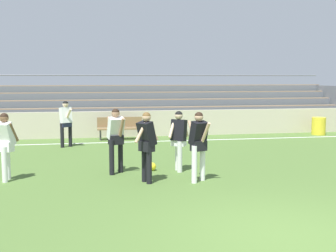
{
  "coord_description": "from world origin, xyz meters",
  "views": [
    {
      "loc": [
        -3.03,
        -6.22,
        2.49
      ],
      "look_at": [
        -0.63,
        6.78,
        1.01
      ],
      "focal_mm": 46.6,
      "sensor_mm": 36.0,
      "label": 1
    }
  ],
  "objects_px": {
    "bleacher_stand": "(139,106)",
    "player_dark_dropping_back": "(147,141)",
    "bench_near_bin": "(120,126)",
    "trash_bin": "(319,126)",
    "player_white_wide_right": "(5,141)",
    "player_dark_on_ball": "(199,140)",
    "player_white_trailing_run": "(66,120)",
    "player_dark_wide_left": "(179,136)",
    "player_white_pressing_high": "(116,135)",
    "soccer_ball": "(152,167)"
  },
  "relations": [
    {
      "from": "player_dark_dropping_back",
      "to": "player_white_wide_right",
      "type": "distance_m",
      "value": 3.4
    },
    {
      "from": "player_white_pressing_high",
      "to": "player_dark_wide_left",
      "type": "xyz_separation_m",
      "value": [
        1.65,
        -0.01,
        -0.06
      ]
    },
    {
      "from": "bench_near_bin",
      "to": "player_white_pressing_high",
      "type": "relative_size",
      "value": 1.06
    },
    {
      "from": "bench_near_bin",
      "to": "player_dark_wide_left",
      "type": "bearing_deg",
      "value": -79.93
    },
    {
      "from": "player_white_pressing_high",
      "to": "soccer_ball",
      "type": "xyz_separation_m",
      "value": [
        0.96,
        0.19,
        -0.9
      ]
    },
    {
      "from": "bench_near_bin",
      "to": "player_white_wide_right",
      "type": "bearing_deg",
      "value": -116.19
    },
    {
      "from": "bench_near_bin",
      "to": "player_white_pressing_high",
      "type": "bearing_deg",
      "value": -95.06
    },
    {
      "from": "player_dark_dropping_back",
      "to": "trash_bin",
      "type": "bearing_deg",
      "value": 40.48
    },
    {
      "from": "player_dark_wide_left",
      "to": "soccer_ball",
      "type": "distance_m",
      "value": 1.1
    },
    {
      "from": "player_white_wide_right",
      "to": "player_white_pressing_high",
      "type": "bearing_deg",
      "value": 6.98
    },
    {
      "from": "player_dark_dropping_back",
      "to": "soccer_ball",
      "type": "bearing_deg",
      "value": 76.33
    },
    {
      "from": "bench_near_bin",
      "to": "player_dark_dropping_back",
      "type": "height_order",
      "value": "player_dark_dropping_back"
    },
    {
      "from": "trash_bin",
      "to": "player_dark_wide_left",
      "type": "xyz_separation_m",
      "value": [
        -7.52,
        -6.17,
        0.57
      ]
    },
    {
      "from": "player_white_trailing_run",
      "to": "trash_bin",
      "type": "bearing_deg",
      "value": 7.95
    },
    {
      "from": "player_white_pressing_high",
      "to": "player_dark_dropping_back",
      "type": "height_order",
      "value": "player_white_pressing_high"
    },
    {
      "from": "player_white_pressing_high",
      "to": "player_white_trailing_run",
      "type": "height_order",
      "value": "player_white_pressing_high"
    },
    {
      "from": "player_dark_on_ball",
      "to": "trash_bin",
      "type": "bearing_deg",
      "value": 45.43
    },
    {
      "from": "bench_near_bin",
      "to": "player_white_wide_right",
      "type": "xyz_separation_m",
      "value": [
        -3.21,
        -6.53,
        0.43
      ]
    },
    {
      "from": "player_white_pressing_high",
      "to": "player_dark_wide_left",
      "type": "relative_size",
      "value": 1.05
    },
    {
      "from": "soccer_ball",
      "to": "player_white_pressing_high",
      "type": "bearing_deg",
      "value": -169.06
    },
    {
      "from": "bench_near_bin",
      "to": "player_white_trailing_run",
      "type": "height_order",
      "value": "player_white_trailing_run"
    },
    {
      "from": "player_white_pressing_high",
      "to": "player_dark_on_ball",
      "type": "height_order",
      "value": "player_white_pressing_high"
    },
    {
      "from": "player_dark_dropping_back",
      "to": "player_dark_wide_left",
      "type": "distance_m",
      "value": 1.5
    },
    {
      "from": "bench_near_bin",
      "to": "trash_bin",
      "type": "distance_m",
      "value": 8.63
    },
    {
      "from": "player_dark_dropping_back",
      "to": "player_white_trailing_run",
      "type": "height_order",
      "value": "player_dark_dropping_back"
    },
    {
      "from": "player_dark_dropping_back",
      "to": "bench_near_bin",
      "type": "bearing_deg",
      "value": 90.78
    },
    {
      "from": "player_dark_dropping_back",
      "to": "player_white_wide_right",
      "type": "relative_size",
      "value": 1.02
    },
    {
      "from": "player_white_wide_right",
      "to": "player_white_trailing_run",
      "type": "xyz_separation_m",
      "value": [
        1.18,
        5.0,
        0.0
      ]
    },
    {
      "from": "bench_near_bin",
      "to": "trash_bin",
      "type": "relative_size",
      "value": 2.38
    },
    {
      "from": "player_white_wide_right",
      "to": "player_white_trailing_run",
      "type": "bearing_deg",
      "value": 76.7
    },
    {
      "from": "trash_bin",
      "to": "player_dark_on_ball",
      "type": "height_order",
      "value": "player_dark_on_ball"
    },
    {
      "from": "player_white_wide_right",
      "to": "soccer_ball",
      "type": "relative_size",
      "value": 7.49
    },
    {
      "from": "player_white_trailing_run",
      "to": "player_dark_wide_left",
      "type": "bearing_deg",
      "value": -56.22
    },
    {
      "from": "bench_near_bin",
      "to": "player_white_trailing_run",
      "type": "bearing_deg",
      "value": -143.02
    },
    {
      "from": "player_white_wide_right",
      "to": "player_dark_on_ball",
      "type": "bearing_deg",
      "value": -11.44
    },
    {
      "from": "bench_near_bin",
      "to": "trash_bin",
      "type": "bearing_deg",
      "value": -0.27
    },
    {
      "from": "trash_bin",
      "to": "player_white_wide_right",
      "type": "xyz_separation_m",
      "value": [
        -11.83,
        -6.49,
        0.6
      ]
    },
    {
      "from": "bench_near_bin",
      "to": "player_white_pressing_high",
      "type": "xyz_separation_m",
      "value": [
        -0.55,
        -6.2,
        0.47
      ]
    },
    {
      "from": "bench_near_bin",
      "to": "trash_bin",
      "type": "xyz_separation_m",
      "value": [
        8.62,
        -0.04,
        -0.17
      ]
    },
    {
      "from": "bleacher_stand",
      "to": "player_dark_dropping_back",
      "type": "xyz_separation_m",
      "value": [
        -1.11,
        -11.14,
        -0.1
      ]
    },
    {
      "from": "bleacher_stand",
      "to": "trash_bin",
      "type": "distance_m",
      "value": 8.39
    },
    {
      "from": "player_white_wide_right",
      "to": "player_dark_on_ball",
      "type": "xyz_separation_m",
      "value": [
        4.54,
        -0.92,
        0.02
      ]
    },
    {
      "from": "player_white_trailing_run",
      "to": "player_dark_on_ball",
      "type": "relative_size",
      "value": 0.99
    },
    {
      "from": "player_dark_on_ball",
      "to": "player_dark_wide_left",
      "type": "bearing_deg",
      "value": 100.29
    },
    {
      "from": "player_white_wide_right",
      "to": "player_white_trailing_run",
      "type": "relative_size",
      "value": 1.0
    },
    {
      "from": "player_dark_wide_left",
      "to": "player_dark_on_ball",
      "type": "height_order",
      "value": "player_dark_on_ball"
    },
    {
      "from": "trash_bin",
      "to": "player_dark_wide_left",
      "type": "bearing_deg",
      "value": -140.64
    },
    {
      "from": "bench_near_bin",
      "to": "player_white_pressing_high",
      "type": "height_order",
      "value": "player_white_pressing_high"
    },
    {
      "from": "player_white_wide_right",
      "to": "player_dark_wide_left",
      "type": "distance_m",
      "value": 4.33
    },
    {
      "from": "bench_near_bin",
      "to": "soccer_ball",
      "type": "height_order",
      "value": "bench_near_bin"
    }
  ]
}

